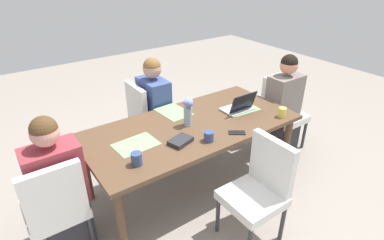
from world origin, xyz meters
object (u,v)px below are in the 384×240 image
at_px(dining_table, 192,131).
at_px(chair_near_right_near, 260,186).
at_px(laptop_head_right_left_far, 239,107).
at_px(flower_vase, 188,110).
at_px(book_red_cover, 180,141).
at_px(phone_black, 237,133).
at_px(coffee_mug_near_left, 282,112).
at_px(person_head_right_left_far, 282,110).
at_px(coffee_mug_near_right, 137,159).
at_px(coffee_mug_centre_left, 209,136).
at_px(person_far_left_mid, 155,114).
at_px(chair_head_right_left_far, 280,108).
at_px(chair_far_left_mid, 147,116).
at_px(chair_head_left_left_near, 55,205).
at_px(person_head_left_left_near, 60,194).

relative_size(dining_table, chair_near_right_near, 2.28).
distance_m(chair_near_right_near, laptop_head_right_left_far, 0.97).
xyz_separation_m(flower_vase, book_red_cover, (-0.23, -0.22, -0.14)).
distance_m(flower_vase, phone_black, 0.49).
distance_m(dining_table, book_red_cover, 0.35).
bearing_deg(coffee_mug_near_left, person_head_right_left_far, 37.28).
height_order(dining_table, laptop_head_right_left_far, laptop_head_right_left_far).
height_order(coffee_mug_near_right, book_red_cover, coffee_mug_near_right).
bearing_deg(coffee_mug_centre_left, person_head_right_left_far, 12.28).
xyz_separation_m(coffee_mug_near_left, book_red_cover, (-1.10, 0.18, -0.03)).
bearing_deg(coffee_mug_near_right, flower_vase, 23.01).
xyz_separation_m(dining_table, flower_vase, (-0.03, 0.01, 0.23)).
bearing_deg(coffee_mug_centre_left, flower_vase, 87.42).
height_order(book_red_cover, phone_black, book_red_cover).
relative_size(person_far_left_mid, book_red_cover, 5.97).
bearing_deg(phone_black, coffee_mug_near_right, 31.20).
relative_size(chair_head_right_left_far, book_red_cover, 4.50).
distance_m(chair_far_left_mid, chair_near_right_near, 1.64).
relative_size(flower_vase, coffee_mug_near_left, 2.76).
height_order(person_head_right_left_far, laptop_head_right_left_far, person_head_right_left_far).
xyz_separation_m(dining_table, phone_black, (0.24, -0.37, 0.08)).
distance_m(laptop_head_right_left_far, coffee_mug_near_left, 0.43).
xyz_separation_m(chair_far_left_mid, chair_near_right_near, (0.16, -1.64, 0.00)).
bearing_deg(coffee_mug_near_left, chair_head_right_left_far, 39.22).
bearing_deg(dining_table, laptop_head_right_left_far, -3.75).
bearing_deg(dining_table, chair_near_right_near, -84.44).
distance_m(chair_far_left_mid, flower_vase, 0.88).
xyz_separation_m(chair_head_left_left_near, person_head_right_left_far, (2.62, 0.07, 0.03)).
bearing_deg(dining_table, chair_head_right_left_far, 1.94).
xyz_separation_m(coffee_mug_centre_left, book_red_cover, (-0.22, 0.11, -0.03)).
relative_size(person_head_left_left_near, coffee_mug_near_right, 11.42).
xyz_separation_m(dining_table, coffee_mug_near_left, (0.83, -0.39, 0.12)).
height_order(chair_near_right_near, book_red_cover, chair_near_right_near).
bearing_deg(chair_near_right_near, person_far_left_mid, 92.97).
bearing_deg(chair_head_right_left_far, person_far_left_mid, 152.84).
distance_m(chair_head_left_left_near, book_red_cover, 1.09).
bearing_deg(coffee_mug_near_right, dining_table, 21.11).
height_order(dining_table, person_far_left_mid, person_far_left_mid).
relative_size(dining_table, coffee_mug_centre_left, 22.87).
distance_m(person_far_left_mid, chair_near_right_near, 1.58).
bearing_deg(chair_far_left_mid, person_far_left_mid, -38.76).
bearing_deg(coffee_mug_centre_left, chair_head_left_left_near, 170.26).
bearing_deg(person_far_left_mid, chair_far_left_mid, 141.24).
bearing_deg(coffee_mug_centre_left, dining_table, 81.23).
bearing_deg(chair_head_right_left_far, coffee_mug_near_left, -140.78).
height_order(person_head_left_left_near, book_red_cover, person_head_left_left_near).
bearing_deg(laptop_head_right_left_far, chair_head_left_left_near, -178.01).
xyz_separation_m(chair_head_right_left_far, phone_black, (-1.12, -0.41, 0.23)).
bearing_deg(chair_near_right_near, dining_table, 95.56).
bearing_deg(phone_black, chair_head_left_left_near, 27.02).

